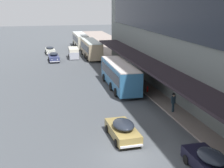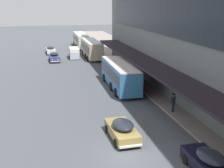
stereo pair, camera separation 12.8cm
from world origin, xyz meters
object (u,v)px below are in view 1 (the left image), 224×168
(transit_bus_kerbside_far, at_px, (80,40))
(sedan_lead_near, at_px, (210,162))
(sedan_far_back, at_px, (54,57))
(pedestrian_at_kerb, at_px, (173,102))
(fire_hydrant, at_px, (148,89))
(sedan_trailing_near, at_px, (123,129))
(sedan_trailing_mid, at_px, (50,50))
(vw_van, at_px, (74,52))
(transit_bus_kerbside_rear, at_px, (91,48))
(transit_bus_kerbside_front, at_px, (120,74))

(transit_bus_kerbside_far, xyz_separation_m, sedan_lead_near, (0.74, -56.48, -1.04))
(sedan_lead_near, relative_size, sedan_far_back, 1.04)
(pedestrian_at_kerb, xyz_separation_m, fire_hydrant, (-0.11, 7.09, -0.69))
(sedan_trailing_near, xyz_separation_m, pedestrian_at_kerb, (6.24, 4.45, 0.41))
(transit_bus_kerbside_far, bearing_deg, sedan_lead_near, -89.25)
(sedan_trailing_mid, xyz_separation_m, fire_hydrant, (10.11, -31.12, -0.25))
(transit_bus_kerbside_far, bearing_deg, vw_van, -102.73)
(sedan_trailing_near, relative_size, pedestrian_at_kerb, 2.54)
(sedan_trailing_near, relative_size, sedan_lead_near, 1.02)
(pedestrian_at_kerb, bearing_deg, sedan_trailing_near, -144.53)
(sedan_far_back, xyz_separation_m, pedestrian_at_kerb, (9.91, -29.61, 0.38))
(transit_bus_kerbside_rear, distance_m, sedan_lead_near, 42.58)
(sedan_trailing_near, distance_m, pedestrian_at_kerb, 7.68)
(transit_bus_kerbside_far, distance_m, fire_hydrant, 38.85)
(transit_bus_kerbside_far, height_order, sedan_lead_near, transit_bus_kerbside_far)
(transit_bus_kerbside_rear, height_order, sedan_trailing_near, transit_bus_kerbside_rear)
(sedan_trailing_near, height_order, sedan_far_back, sedan_far_back)
(sedan_far_back, xyz_separation_m, fire_hydrant, (9.80, -22.52, -0.31))
(sedan_far_back, height_order, fire_hydrant, sedan_far_back)
(transit_bus_kerbside_far, distance_m, sedan_far_back, 17.64)
(sedan_trailing_mid, bearing_deg, transit_bus_kerbside_far, 46.39)
(transit_bus_kerbside_front, height_order, vw_van, transit_bus_kerbside_front)
(pedestrian_at_kerb, relative_size, fire_hydrant, 2.65)
(fire_hydrant, bearing_deg, sedan_trailing_mid, 107.99)
(sedan_trailing_near, bearing_deg, pedestrian_at_kerb, 35.47)
(transit_bus_kerbside_front, height_order, sedan_far_back, transit_bus_kerbside_front)
(transit_bus_kerbside_front, relative_size, sedan_lead_near, 2.41)
(transit_bus_kerbside_rear, xyz_separation_m, sedan_far_back, (-7.16, -2.28, -1.06))
(sedan_trailing_near, relative_size, vw_van, 1.02)
(transit_bus_kerbside_rear, bearing_deg, fire_hydrant, -83.93)
(sedan_lead_near, bearing_deg, pedestrian_at_kerb, 78.15)
(sedan_trailing_near, bearing_deg, transit_bus_kerbside_rear, 84.50)
(sedan_trailing_near, bearing_deg, transit_bus_kerbside_front, 76.48)
(sedan_trailing_near, bearing_deg, vw_van, 89.75)
(fire_hydrant, bearing_deg, sedan_lead_near, -96.84)
(sedan_lead_near, height_order, sedan_far_back, sedan_far_back)
(sedan_far_back, bearing_deg, pedestrian_at_kerb, -71.50)
(fire_hydrant, bearing_deg, sedan_far_back, 113.51)
(sedan_lead_near, distance_m, fire_hydrant, 17.89)
(transit_bus_kerbside_far, height_order, sedan_trailing_near, transit_bus_kerbside_far)
(transit_bus_kerbside_front, relative_size, vw_van, 2.40)
(sedan_trailing_near, distance_m, sedan_far_back, 34.25)
(sedan_lead_near, distance_m, vw_van, 42.91)
(transit_bus_kerbside_rear, distance_m, fire_hydrant, 24.98)
(transit_bus_kerbside_front, bearing_deg, sedan_trailing_mid, 104.69)
(sedan_far_back, distance_m, vw_van, 4.55)
(vw_van, distance_m, fire_hydrant, 25.69)
(pedestrian_at_kerb, bearing_deg, sedan_trailing_mid, 104.97)
(sedan_trailing_mid, xyz_separation_m, sedan_lead_near, (7.98, -48.88, 0.03))
(pedestrian_at_kerb, bearing_deg, vw_van, 100.74)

